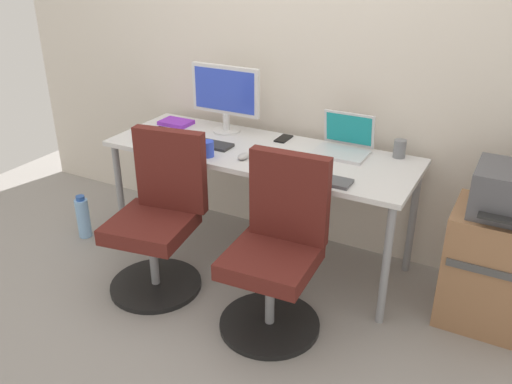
% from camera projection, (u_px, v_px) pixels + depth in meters
% --- Properties ---
extents(ground_plane, '(5.28, 5.28, 0.00)m').
position_uv_depth(ground_plane, '(260.00, 255.00, 3.55)').
color(ground_plane, gray).
extents(back_wall, '(4.40, 0.04, 2.60)m').
position_uv_depth(back_wall, '(292.00, 44.00, 3.32)').
color(back_wall, silver).
rests_on(back_wall, ground).
extents(desk, '(1.88, 0.67, 0.74)m').
position_uv_depth(desk, '(260.00, 159.00, 3.26)').
color(desk, silver).
rests_on(desk, ground).
extents(office_chair_left, '(0.54, 0.54, 0.94)m').
position_uv_depth(office_chair_left, '(159.00, 221.00, 3.10)').
color(office_chair_left, black).
rests_on(office_chair_left, ground).
extents(office_chair_right, '(0.54, 0.54, 0.94)m').
position_uv_depth(office_chair_right, '(277.00, 254.00, 2.78)').
color(office_chair_right, black).
rests_on(office_chair_right, ground).
extents(side_cabinet, '(0.52, 0.43, 0.65)m').
position_uv_depth(side_cabinet, '(497.00, 269.00, 2.83)').
color(side_cabinet, '#996B47').
rests_on(side_cabinet, ground).
extents(water_bottle_on_floor, '(0.09, 0.09, 0.31)m').
position_uv_depth(water_bottle_on_floor, '(83.00, 217.00, 3.72)').
color(water_bottle_on_floor, '#8CBFF2').
rests_on(water_bottle_on_floor, ground).
extents(desktop_monitor, '(0.48, 0.18, 0.43)m').
position_uv_depth(desktop_monitor, '(225.00, 94.00, 3.43)').
color(desktop_monitor, silver).
rests_on(desktop_monitor, desk).
extents(open_laptop, '(0.31, 0.26, 0.23)m').
position_uv_depth(open_laptop, '(344.00, 143.00, 3.18)').
color(open_laptop, silver).
rests_on(open_laptop, desk).
extents(keyboard_by_monitor, '(0.34, 0.12, 0.02)m').
position_uv_depth(keyboard_by_monitor, '(206.00, 143.00, 3.31)').
color(keyboard_by_monitor, '#2D2D2D').
rests_on(keyboard_by_monitor, desk).
extents(keyboard_by_laptop, '(0.34, 0.12, 0.02)m').
position_uv_depth(keyboard_by_laptop, '(320.00, 179.00, 2.83)').
color(keyboard_by_laptop, '#515156').
rests_on(keyboard_by_laptop, desk).
extents(mouse_by_monitor, '(0.06, 0.10, 0.03)m').
position_uv_depth(mouse_by_monitor, '(243.00, 156.00, 3.10)').
color(mouse_by_monitor, '#B7B7B7').
rests_on(mouse_by_monitor, desk).
extents(mouse_by_laptop, '(0.06, 0.10, 0.03)m').
position_uv_depth(mouse_by_laptop, '(285.00, 165.00, 2.98)').
color(mouse_by_laptop, silver).
rests_on(mouse_by_laptop, desk).
extents(coffee_mug, '(0.08, 0.08, 0.09)m').
position_uv_depth(coffee_mug, '(207.00, 149.00, 3.12)').
color(coffee_mug, blue).
rests_on(coffee_mug, desk).
extents(pen_cup, '(0.07, 0.07, 0.10)m').
position_uv_depth(pen_cup, '(400.00, 149.00, 3.10)').
color(pen_cup, slate).
rests_on(pen_cup, desk).
extents(phone_near_monitor, '(0.07, 0.14, 0.01)m').
position_uv_depth(phone_near_monitor, '(157.00, 130.00, 3.54)').
color(phone_near_monitor, black).
rests_on(phone_near_monitor, desk).
extents(phone_near_laptop, '(0.07, 0.14, 0.01)m').
position_uv_depth(phone_near_laptop, '(284.00, 139.00, 3.40)').
color(phone_near_laptop, black).
rests_on(phone_near_laptop, desk).
extents(notebook, '(0.21, 0.15, 0.03)m').
position_uv_depth(notebook, '(176.00, 123.00, 3.66)').
color(notebook, purple).
rests_on(notebook, desk).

